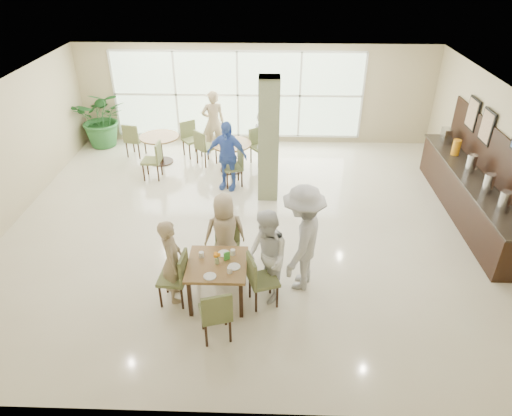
{
  "coord_description": "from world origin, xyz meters",
  "views": [
    {
      "loc": [
        0.42,
        -8.16,
        5.28
      ],
      "look_at": [
        0.2,
        -1.2,
        1.1
      ],
      "focal_mm": 32.0,
      "sensor_mm": 36.0,
      "label": 1
    }
  ],
  "objects_px": {
    "adult_b": "(266,138)",
    "round_table_left": "(160,143)",
    "buffet_counter": "(469,192)",
    "round_table_right": "(231,150)",
    "potted_plant": "(102,118)",
    "teen_far": "(225,233)",
    "teen_right": "(267,257)",
    "adult_standing": "(213,122)",
    "main_table": "(217,268)",
    "teen_standing": "(302,238)",
    "teen_left": "(172,261)",
    "adult_a": "(227,156)"
  },
  "relations": [
    {
      "from": "adult_b",
      "to": "round_table_left",
      "type": "bearing_deg",
      "value": -101.09
    },
    {
      "from": "buffet_counter",
      "to": "round_table_left",
      "type": "bearing_deg",
      "value": 161.03
    },
    {
      "from": "round_table_right",
      "to": "adult_b",
      "type": "bearing_deg",
      "value": 3.38
    },
    {
      "from": "potted_plant",
      "to": "teen_far",
      "type": "bearing_deg",
      "value": -54.49
    },
    {
      "from": "teen_far",
      "to": "teen_right",
      "type": "height_order",
      "value": "teen_right"
    },
    {
      "from": "round_table_right",
      "to": "adult_standing",
      "type": "distance_m",
      "value": 1.33
    },
    {
      "from": "main_table",
      "to": "teen_standing",
      "type": "distance_m",
      "value": 1.48
    },
    {
      "from": "buffet_counter",
      "to": "teen_far",
      "type": "bearing_deg",
      "value": -158.12
    },
    {
      "from": "teen_left",
      "to": "adult_standing",
      "type": "relative_size",
      "value": 0.86
    },
    {
      "from": "round_table_right",
      "to": "potted_plant",
      "type": "xyz_separation_m",
      "value": [
        -3.77,
        1.52,
        0.27
      ]
    },
    {
      "from": "round_table_right",
      "to": "teen_right",
      "type": "relative_size",
      "value": 0.62
    },
    {
      "from": "adult_a",
      "to": "adult_standing",
      "type": "height_order",
      "value": "adult_standing"
    },
    {
      "from": "teen_far",
      "to": "round_table_left",
      "type": "bearing_deg",
      "value": -78.53
    },
    {
      "from": "adult_b",
      "to": "teen_standing",
      "type": "bearing_deg",
      "value": 4.71
    },
    {
      "from": "teen_far",
      "to": "teen_right",
      "type": "xyz_separation_m",
      "value": [
        0.74,
        -0.75,
        0.06
      ]
    },
    {
      "from": "teen_left",
      "to": "main_table",
      "type": "bearing_deg",
      "value": -105.0
    },
    {
      "from": "round_table_right",
      "to": "teen_standing",
      "type": "bearing_deg",
      "value": -70.99
    },
    {
      "from": "round_table_right",
      "to": "buffet_counter",
      "type": "xyz_separation_m",
      "value": [
        5.25,
        -2.04,
        -0.0
      ]
    },
    {
      "from": "main_table",
      "to": "teen_standing",
      "type": "xyz_separation_m",
      "value": [
        1.38,
        0.43,
        0.31
      ]
    },
    {
      "from": "buffet_counter",
      "to": "teen_standing",
      "type": "xyz_separation_m",
      "value": [
        -3.71,
        -2.44,
        0.41
      ]
    },
    {
      "from": "round_table_right",
      "to": "buffet_counter",
      "type": "height_order",
      "value": "buffet_counter"
    },
    {
      "from": "potted_plant",
      "to": "teen_standing",
      "type": "xyz_separation_m",
      "value": [
        5.32,
        -6.0,
        0.14
      ]
    },
    {
      "from": "teen_standing",
      "to": "buffet_counter",
      "type": "bearing_deg",
      "value": 141.98
    },
    {
      "from": "potted_plant",
      "to": "teen_left",
      "type": "distance_m",
      "value": 7.16
    },
    {
      "from": "round_table_left",
      "to": "adult_a",
      "type": "relative_size",
      "value": 0.61
    },
    {
      "from": "teen_right",
      "to": "adult_a",
      "type": "relative_size",
      "value": 0.98
    },
    {
      "from": "potted_plant",
      "to": "teen_standing",
      "type": "distance_m",
      "value": 8.02
    },
    {
      "from": "adult_standing",
      "to": "teen_far",
      "type": "bearing_deg",
      "value": 82.46
    },
    {
      "from": "round_table_right",
      "to": "adult_b",
      "type": "height_order",
      "value": "adult_b"
    },
    {
      "from": "main_table",
      "to": "buffet_counter",
      "type": "xyz_separation_m",
      "value": [
        5.09,
        2.87,
        -0.11
      ]
    },
    {
      "from": "adult_a",
      "to": "adult_b",
      "type": "bearing_deg",
      "value": 62.92
    },
    {
      "from": "teen_right",
      "to": "teen_standing",
      "type": "xyz_separation_m",
      "value": [
        0.59,
        0.33,
        0.14
      ]
    },
    {
      "from": "adult_a",
      "to": "teen_left",
      "type": "bearing_deg",
      "value": -83.2
    },
    {
      "from": "round_table_left",
      "to": "teen_far",
      "type": "distance_m",
      "value": 4.98
    },
    {
      "from": "buffet_counter",
      "to": "round_table_right",
      "type": "bearing_deg",
      "value": 158.74
    },
    {
      "from": "teen_standing",
      "to": "adult_b",
      "type": "bearing_deg",
      "value": -153.07
    },
    {
      "from": "round_table_left",
      "to": "teen_far",
      "type": "bearing_deg",
      "value": -64.51
    },
    {
      "from": "teen_left",
      "to": "adult_a",
      "type": "bearing_deg",
      "value": -20.24
    },
    {
      "from": "main_table",
      "to": "buffet_counter",
      "type": "bearing_deg",
      "value": 29.43
    },
    {
      "from": "adult_b",
      "to": "adult_standing",
      "type": "distance_m",
      "value": 1.83
    },
    {
      "from": "teen_standing",
      "to": "adult_a",
      "type": "height_order",
      "value": "teen_standing"
    },
    {
      "from": "main_table",
      "to": "teen_right",
      "type": "relative_size",
      "value": 0.58
    },
    {
      "from": "teen_far",
      "to": "teen_left",
      "type": "bearing_deg",
      "value": 31.98
    },
    {
      "from": "adult_b",
      "to": "potted_plant",
      "type": "bearing_deg",
      "value": -111.1
    },
    {
      "from": "round_table_left",
      "to": "teen_far",
      "type": "xyz_separation_m",
      "value": [
        2.14,
        -4.49,
        0.2
      ]
    },
    {
      "from": "teen_left",
      "to": "potted_plant",
      "type": "bearing_deg",
      "value": 14.31
    },
    {
      "from": "teen_left",
      "to": "adult_b",
      "type": "bearing_deg",
      "value": -28.71
    },
    {
      "from": "teen_right",
      "to": "adult_a",
      "type": "xyz_separation_m",
      "value": [
        -0.98,
        3.85,
        0.02
      ]
    },
    {
      "from": "round_table_right",
      "to": "potted_plant",
      "type": "relative_size",
      "value": 0.62
    },
    {
      "from": "teen_left",
      "to": "teen_far",
      "type": "relative_size",
      "value": 0.99
    }
  ]
}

